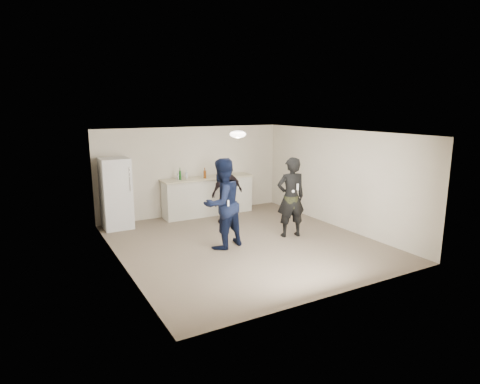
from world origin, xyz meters
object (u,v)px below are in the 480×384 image
man (222,204)px  spectator (227,193)px  fridge (116,193)px  woman (291,197)px  shaker (178,177)px  counter (208,197)px

man → spectator: size_ratio=1.20×
fridge → woman: size_ratio=0.94×
shaker → man: 2.72m
shaker → spectator: size_ratio=0.10×
counter → man: (-0.89, -2.69, 0.47)m
fridge → man: size_ratio=0.91×
shaker → spectator: bearing=-49.1°
counter → woman: bearing=-72.4°
shaker → woman: 3.32m
man → spectator: (0.96, 1.62, -0.17)m
shaker → fridge: bearing=-176.8°
counter → fridge: size_ratio=1.44×
fridge → woman: woman is taller
counter → shaker: bearing=178.3°
counter → man: man is taller
woman → fridge: bearing=-25.3°
shaker → woman: woman is taller
counter → fridge: fridge is taller
shaker → spectator: (0.95, -1.09, -0.35)m
spectator → fridge: bearing=-30.8°
fridge → shaker: (1.71, 0.10, 0.28)m
counter → shaker: size_ratio=15.29×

